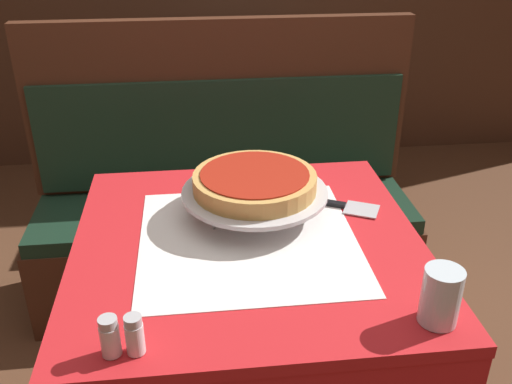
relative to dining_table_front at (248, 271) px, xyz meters
The scene contains 10 objects.
dining_table_front is the anchor object (origin of this frame).
dining_table_rear 1.74m from the dining_table_front, 83.78° to the left, with size 0.77×0.77×0.78m.
booth_bench 0.92m from the dining_table_front, 90.82° to the left, with size 1.54×0.46×1.14m.
pizza_pan_stand 0.21m from the dining_table_front, 76.25° to the left, with size 0.39×0.39×0.07m.
deep_dish_pizza 0.24m from the dining_table_front, 76.25° to the left, with size 0.33×0.33×0.05m.
pizza_server 0.31m from the dining_table_front, 32.29° to the left, with size 0.28×0.17×0.01m.
water_glass_near 0.52m from the dining_table_front, 45.22° to the right, with size 0.08×0.08×0.12m.
salt_shaker 0.50m from the dining_table_front, 128.58° to the right, with size 0.04×0.04×0.08m.
pepper_shaker 0.47m from the dining_table_front, 124.06° to the right, with size 0.04×0.04×0.08m.
condiment_caddy 1.75m from the dining_table_front, 87.57° to the left, with size 0.13×0.13×0.18m.
Camera 1 is at (-0.12, -1.22, 1.55)m, focal length 40.00 mm.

